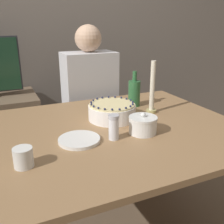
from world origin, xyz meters
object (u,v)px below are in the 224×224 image
Objects in this scene: cake at (112,111)px; candle at (152,92)px; sugar_shaker at (114,127)px; sugar_bowl at (143,125)px; bottle at (134,93)px; person_man_blue_shirt at (90,116)px.

cake is 0.85× the size of candle.
candle reaches higher than cake.
candle is at bearing 0.92° from cake.
candle reaches higher than sugar_shaker.
sugar_bowl is 0.33m from candle.
candle is (0.37, 0.25, 0.07)m from sugar_shaker.
bottle is at bearing 35.51° from cake.
sugar_shaker is 0.10× the size of person_man_blue_shirt.
sugar_shaker is at bearing -177.51° from sugar_bowl.
sugar_bowl reaches higher than cake.
sugar_shaker is 0.53× the size of bottle.
sugar_shaker reaches higher than cake.
sugar_bowl is 0.16m from sugar_shaker.
bottle is at bearing 100.98° from candle.
sugar_bowl is 0.90m from person_man_blue_shirt.
sugar_bowl is 1.17× the size of sugar_shaker.
sugar_shaker reaches higher than sugar_bowl.
person_man_blue_shirt reaches higher than sugar_bowl.
candle is 0.25× the size of person_man_blue_shirt.
bottle is at bearing 108.09° from person_man_blue_shirt.
candle is 1.37× the size of bottle.
person_man_blue_shirt is (0.03, 0.86, -0.25)m from sugar_bowl.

